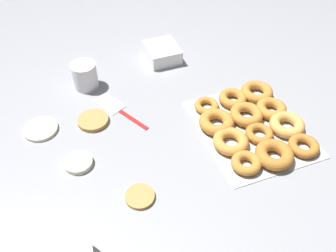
# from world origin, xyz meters

# --- Properties ---
(ground_plane) EXTENTS (3.00, 3.00, 0.00)m
(ground_plane) POSITION_xyz_m (0.00, 0.00, 0.00)
(ground_plane) COLOR gray
(pancake_0) EXTENTS (0.11, 0.11, 0.01)m
(pancake_0) POSITION_xyz_m (0.09, 0.24, 0.01)
(pancake_0) COLOR beige
(pancake_0) RESTS_ON ground_plane
(pancake_1) EXTENTS (0.10, 0.10, 0.01)m
(pancake_1) POSITION_xyz_m (0.07, 0.08, 0.01)
(pancake_1) COLOR #B27F42
(pancake_1) RESTS_ON ground_plane
(pancake_2) EXTENTS (0.08, 0.08, 0.02)m
(pancake_2) POSITION_xyz_m (-0.09, 0.15, 0.01)
(pancake_2) COLOR beige
(pancake_2) RESTS_ON ground_plane
(pancake_3) EXTENTS (0.08, 0.08, 0.01)m
(pancake_3) POSITION_xyz_m (-0.26, 0.02, 0.01)
(pancake_3) COLOR #B27F42
(pancake_3) RESTS_ON ground_plane
(donut_tray) EXTENTS (0.38, 0.32, 0.04)m
(donut_tray) POSITION_xyz_m (-0.13, -0.40, 0.02)
(donut_tray) COLOR silver
(donut_tray) RESTS_ON ground_plane
(container_stack) EXTENTS (0.14, 0.12, 0.06)m
(container_stack) POSITION_xyz_m (0.33, -0.26, 0.03)
(container_stack) COLOR white
(container_stack) RESTS_ON ground_plane
(paper_cup) EXTENTS (0.09, 0.09, 0.10)m
(paper_cup) POSITION_xyz_m (0.26, 0.06, 0.05)
(paper_cup) COLOR white
(paper_cup) RESTS_ON ground_plane
(spatula) EXTENTS (0.23, 0.14, 0.01)m
(spatula) POSITION_xyz_m (0.12, -0.01, 0.00)
(spatula) COLOR maroon
(spatula) RESTS_ON ground_plane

